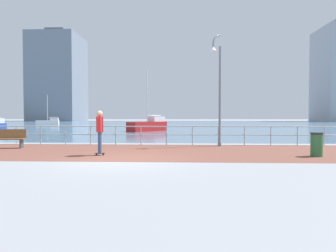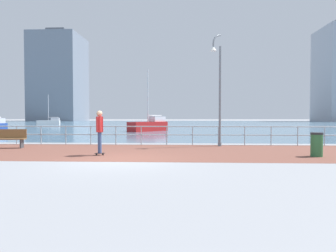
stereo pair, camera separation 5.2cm
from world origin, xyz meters
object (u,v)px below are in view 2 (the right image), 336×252
trash_bin (317,144)px  sailboat_ivory (49,122)px  lamppost (218,85)px  park_bench (9,138)px  skateboarder (100,128)px  sailboat_blue (149,125)px

trash_bin → sailboat_ivory: bearing=125.5°
lamppost → trash_bin: (3.34, -3.75, -2.72)m
trash_bin → park_bench: size_ratio=0.56×
lamppost → skateboarder: size_ratio=3.24×
park_bench → sailboat_ivory: size_ratio=0.30×
lamppost → sailboat_blue: bearing=108.7°
skateboarder → sailboat_ivory: sailboat_ivory is taller
trash_bin → park_bench: bearing=169.9°
lamppost → trash_bin: 5.71m
trash_bin → sailboat_blue: 21.31m
skateboarder → park_bench: skateboarder is taller
skateboarder → sailboat_ivory: (-20.70, 40.90, -0.56)m
lamppost → skateboarder: lamppost is taller
lamppost → park_bench: lamppost is taller
lamppost → park_bench: size_ratio=3.50×
skateboarder → sailboat_blue: 19.51m
park_bench → lamppost: bearing=7.2°
sailboat_ivory → sailboat_blue: (20.50, -21.40, 0.10)m
sailboat_ivory → skateboarder: bearing=-63.2°
park_bench → sailboat_ivory: bearing=112.0°
lamppost → sailboat_ivory: (-25.83, 37.13, -2.67)m
sailboat_blue → skateboarder: bearing=-89.4°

